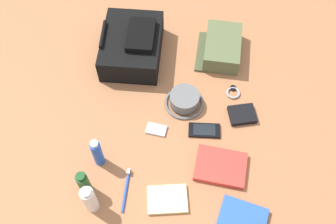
{
  "coord_description": "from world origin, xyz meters",
  "views": [
    {
      "loc": [
        -0.84,
        -0.04,
        1.45
      ],
      "look_at": [
        0.0,
        0.0,
        0.04
      ],
      "focal_mm": 41.98,
      "sensor_mm": 36.0,
      "label": 1
    }
  ],
  "objects": [
    {
      "name": "wallet",
      "position": [
        0.02,
        -0.31,
        0.01
      ],
      "size": [
        0.11,
        0.13,
        0.02
      ],
      "primitive_type": "cube",
      "rotation": [
        0.0,
        0.0,
        0.19
      ],
      "color": "black",
      "rests_on": "ground_plane"
    },
    {
      "name": "deodorant_spray",
      "position": [
        -0.22,
        0.26,
        0.08
      ],
      "size": [
        0.04,
        0.04,
        0.16
      ],
      "color": "blue",
      "rests_on": "ground_plane"
    },
    {
      "name": "media_player",
      "position": [
        -0.07,
        0.05,
        0.01
      ],
      "size": [
        0.07,
        0.09,
        0.01
      ],
      "color": "#B7B7BC",
      "rests_on": "ground_plane"
    },
    {
      "name": "cell_phone",
      "position": [
        -0.06,
        -0.15,
        0.01
      ],
      "size": [
        0.07,
        0.13,
        0.01
      ],
      "color": "black",
      "rests_on": "ground_plane"
    },
    {
      "name": "ground_plane",
      "position": [
        0.0,
        0.0,
        -0.01
      ],
      "size": [
        2.64,
        2.02,
        0.02
      ],
      "primitive_type": "cube",
      "color": "#A56740",
      "rests_on": "ground"
    },
    {
      "name": "paperback_novel",
      "position": [
        -0.42,
        -0.3,
        0.01
      ],
      "size": [
        0.17,
        0.2,
        0.02
      ],
      "color": "blue",
      "rests_on": "ground_plane"
    },
    {
      "name": "toothpaste_tube",
      "position": [
        -0.4,
        0.26,
        0.08
      ],
      "size": [
        0.05,
        0.05,
        0.16
      ],
      "color": "white",
      "rests_on": "ground_plane"
    },
    {
      "name": "backpack",
      "position": [
        0.33,
        0.18,
        0.07
      ],
      "size": [
        0.35,
        0.27,
        0.15
      ],
      "color": "black",
      "rests_on": "ground_plane"
    },
    {
      "name": "toiletry_pouch",
      "position": [
        0.36,
        -0.23,
        0.04
      ],
      "size": [
        0.26,
        0.22,
        0.09
      ],
      "color": "#56603D",
      "rests_on": "ground_plane"
    },
    {
      "name": "shampoo_bottle",
      "position": [
        -0.34,
        0.29,
        0.07
      ],
      "size": [
        0.04,
        0.04,
        0.15
      ],
      "color": "#19471E",
      "rests_on": "ground_plane"
    },
    {
      "name": "notepad",
      "position": [
        -0.36,
        -0.02,
        0.01
      ],
      "size": [
        0.13,
        0.16,
        0.02
      ],
      "primitive_type": "cube",
      "rotation": [
        0.0,
        0.0,
        0.11
      ],
      "color": "beige",
      "rests_on": "ground_plane"
    },
    {
      "name": "toothbrush",
      "position": [
        -0.32,
        0.14,
        0.01
      ],
      "size": [
        0.17,
        0.02,
        0.02
      ],
      "color": "blue",
      "rests_on": "ground_plane"
    },
    {
      "name": "travel_guidebook",
      "position": [
        -0.22,
        -0.22,
        0.01
      ],
      "size": [
        0.18,
        0.22,
        0.03
      ],
      "color": "red",
      "rests_on": "ground_plane"
    },
    {
      "name": "bucket_hat",
      "position": [
        0.07,
        -0.07,
        0.03
      ],
      "size": [
        0.17,
        0.17,
        0.06
      ],
      "color": "slate",
      "rests_on": "ground_plane"
    },
    {
      "name": "wristwatch",
      "position": [
        0.14,
        -0.28,
        0.01
      ],
      "size": [
        0.07,
        0.06,
        0.01
      ],
      "color": "#99999E",
      "rests_on": "ground_plane"
    }
  ]
}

